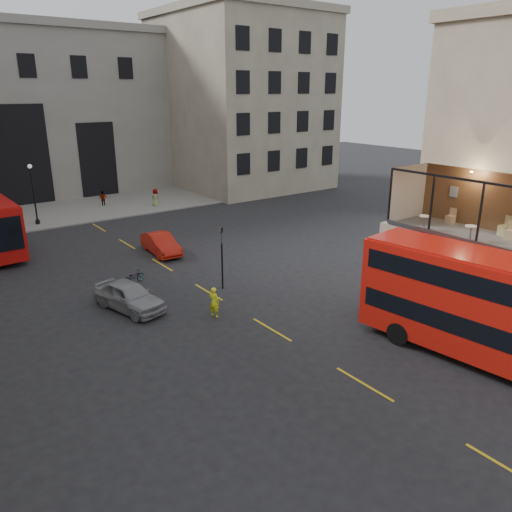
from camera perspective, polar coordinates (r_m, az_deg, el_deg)
ground at (r=22.60m, az=15.69°, el=-12.28°), size 140.00×140.00×0.00m
host_frontage at (r=26.72m, az=24.78°, el=-3.09°), size 3.00×11.00×4.50m
cafe_floor at (r=26.04m, az=25.45°, el=1.63°), size 3.00×10.00×0.10m
gateway at (r=60.41m, az=-27.18°, el=14.72°), size 35.00×10.60×18.00m
building_right at (r=62.68m, az=-1.77°, el=17.64°), size 16.60×18.60×20.00m
pavement_far at (r=51.62m, az=-24.72°, el=4.19°), size 40.00×12.00×0.12m
traffic_light_near at (r=29.13m, az=-3.93°, el=0.70°), size 0.16×0.20×3.80m
street_lamp_b at (r=47.31m, az=-24.00°, el=6.03°), size 0.36×0.36×5.33m
bus_near at (r=23.09m, az=26.25°, el=-5.42°), size 4.16×12.25×4.79m
car_a at (r=27.71m, az=-14.30°, el=-4.44°), size 2.90×4.87×1.55m
car_b at (r=36.65m, az=-10.82°, el=1.39°), size 1.89×4.55×1.47m
bicycle at (r=31.48m, az=-13.82°, el=-2.34°), size 1.59×0.83×0.80m
cyclist at (r=26.11m, az=-4.82°, el=-5.26°), size 0.60×0.70×1.63m
pedestrian_c at (r=53.04m, az=-17.08°, el=6.24°), size 0.95×0.44×1.59m
pedestrian_d at (r=51.73m, az=-11.41°, el=6.53°), size 0.95×1.06×1.83m
cafe_table_mid at (r=25.22m, az=23.35°, el=2.66°), size 0.57×0.57×0.71m
cafe_table_far at (r=26.49m, az=18.71°, el=3.88°), size 0.56×0.56×0.70m
cafe_chair_b at (r=26.22m, az=27.08°, el=2.23°), size 0.53×0.53×0.89m
cafe_chair_c at (r=26.82m, az=26.58°, el=2.68°), size 0.57×0.57×0.96m
cafe_chair_d at (r=28.20m, az=21.33°, el=3.97°), size 0.41×0.41×0.80m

